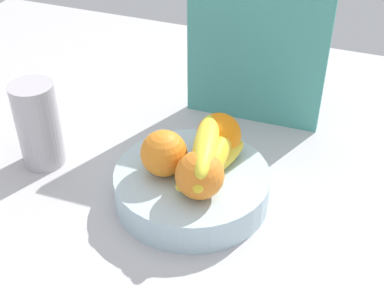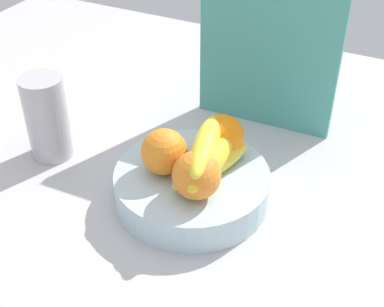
{
  "view_description": "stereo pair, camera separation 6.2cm",
  "coord_description": "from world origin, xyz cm",
  "px_view_note": "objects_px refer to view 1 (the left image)",
  "views": [
    {
      "loc": [
        25.79,
        -65.02,
        61.16
      ],
      "look_at": [
        0.54,
        0.04,
        9.73
      ],
      "focal_mm": 49.63,
      "sensor_mm": 36.0,
      "label": 1
    },
    {
      "loc": [
        31.42,
        -62.54,
        61.16
      ],
      "look_at": [
        0.54,
        0.04,
        9.73
      ],
      "focal_mm": 49.63,
      "sensor_mm": 36.0,
      "label": 2
    }
  ],
  "objects_px": {
    "fruit_bowl": "(192,186)",
    "cutting_board": "(257,40)",
    "orange_center": "(219,135)",
    "orange_front_left": "(164,153)",
    "banana_bunch": "(210,156)",
    "orange_front_right": "(200,175)",
    "thermos_tumbler": "(39,124)"
  },
  "relations": [
    {
      "from": "orange_center",
      "to": "thermos_tumbler",
      "type": "height_order",
      "value": "thermos_tumbler"
    },
    {
      "from": "cutting_board",
      "to": "orange_center",
      "type": "bearing_deg",
      "value": -91.41
    },
    {
      "from": "orange_front_left",
      "to": "orange_front_right",
      "type": "bearing_deg",
      "value": -23.26
    },
    {
      "from": "fruit_bowl",
      "to": "orange_center",
      "type": "xyz_separation_m",
      "value": [
        0.02,
        0.07,
        0.07
      ]
    },
    {
      "from": "orange_front_right",
      "to": "banana_bunch",
      "type": "bearing_deg",
      "value": 89.82
    },
    {
      "from": "orange_front_right",
      "to": "orange_front_left",
      "type": "bearing_deg",
      "value": 156.74
    },
    {
      "from": "fruit_bowl",
      "to": "banana_bunch",
      "type": "bearing_deg",
      "value": 3.49
    },
    {
      "from": "orange_center",
      "to": "thermos_tumbler",
      "type": "relative_size",
      "value": 0.47
    },
    {
      "from": "orange_front_right",
      "to": "banana_bunch",
      "type": "distance_m",
      "value": 0.05
    },
    {
      "from": "orange_front_left",
      "to": "orange_center",
      "type": "distance_m",
      "value": 0.11
    },
    {
      "from": "fruit_bowl",
      "to": "orange_front_left",
      "type": "bearing_deg",
      "value": -161.47
    },
    {
      "from": "fruit_bowl",
      "to": "thermos_tumbler",
      "type": "height_order",
      "value": "thermos_tumbler"
    },
    {
      "from": "orange_front_left",
      "to": "thermos_tumbler",
      "type": "height_order",
      "value": "thermos_tumbler"
    },
    {
      "from": "orange_front_left",
      "to": "banana_bunch",
      "type": "bearing_deg",
      "value": 12.49
    },
    {
      "from": "fruit_bowl",
      "to": "thermos_tumbler",
      "type": "relative_size",
      "value": 1.61
    },
    {
      "from": "fruit_bowl",
      "to": "cutting_board",
      "type": "height_order",
      "value": "cutting_board"
    },
    {
      "from": "orange_front_right",
      "to": "banana_bunch",
      "type": "relative_size",
      "value": 0.42
    },
    {
      "from": "orange_front_right",
      "to": "orange_center",
      "type": "bearing_deg",
      "value": 93.92
    },
    {
      "from": "fruit_bowl",
      "to": "orange_front_right",
      "type": "height_order",
      "value": "orange_front_right"
    },
    {
      "from": "thermos_tumbler",
      "to": "cutting_board",
      "type": "bearing_deg",
      "value": 41.49
    },
    {
      "from": "cutting_board",
      "to": "thermos_tumbler",
      "type": "distance_m",
      "value": 0.44
    },
    {
      "from": "orange_front_left",
      "to": "orange_front_right",
      "type": "xyz_separation_m",
      "value": [
        0.08,
        -0.03,
        0.0
      ]
    },
    {
      "from": "orange_front_left",
      "to": "banana_bunch",
      "type": "relative_size",
      "value": 0.42
    },
    {
      "from": "fruit_bowl",
      "to": "cutting_board",
      "type": "relative_size",
      "value": 0.74
    },
    {
      "from": "banana_bunch",
      "to": "cutting_board",
      "type": "height_order",
      "value": "cutting_board"
    },
    {
      "from": "banana_bunch",
      "to": "cutting_board",
      "type": "distance_m",
      "value": 0.3
    },
    {
      "from": "orange_front_left",
      "to": "cutting_board",
      "type": "relative_size",
      "value": 0.22
    },
    {
      "from": "orange_front_right",
      "to": "thermos_tumbler",
      "type": "relative_size",
      "value": 0.47
    },
    {
      "from": "banana_bunch",
      "to": "orange_front_right",
      "type": "bearing_deg",
      "value": -90.18
    },
    {
      "from": "orange_front_right",
      "to": "thermos_tumbler",
      "type": "height_order",
      "value": "thermos_tumbler"
    },
    {
      "from": "orange_front_right",
      "to": "orange_center",
      "type": "relative_size",
      "value": 1.0
    },
    {
      "from": "cutting_board",
      "to": "fruit_bowl",
      "type": "bearing_deg",
      "value": -96.05
    }
  ]
}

